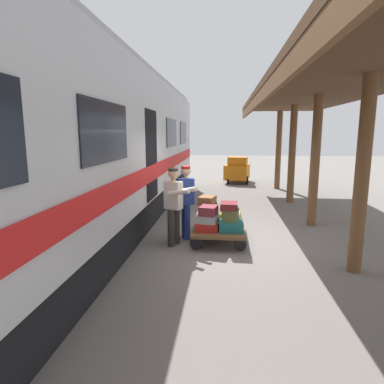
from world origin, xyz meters
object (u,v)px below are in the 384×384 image
(suitcase_teal_softside, at_px, (230,226))
(suitcase_red_plastic, at_px, (206,226))
(suitcase_tan_vintage, at_px, (209,214))
(suitcase_olive_duffel, at_px, (230,215))
(suitcase_navy_fabric, at_px, (230,214))
(suitcase_burgundy_valise, at_px, (209,210))
(baggage_tug, at_px, (237,170))
(suitcase_yellow_case, at_px, (230,218))
(suitcase_gray_aluminum, at_px, (207,218))
(suitcase_black_hardshell, at_px, (208,208))
(suitcase_cream_canvas, at_px, (208,218))
(train_car, at_px, (88,150))
(porter_in_overalls, at_px, (185,200))
(porter_by_door, at_px, (174,204))
(suitcase_brown_leather, at_px, (207,200))
(luggage_cart, at_px, (219,226))
(suitcase_maroon_trunk, at_px, (229,206))

(suitcase_teal_softside, distance_m, suitcase_red_plastic, 0.52)
(suitcase_tan_vintage, height_order, suitcase_olive_duffel, suitcase_olive_duffel)
(suitcase_navy_fabric, bearing_deg, suitcase_red_plastic, 63.93)
(suitcase_red_plastic, relative_size, suitcase_burgundy_valise, 1.09)
(suitcase_navy_fabric, xyz_separation_m, baggage_tug, (-0.47, -8.47, 0.16))
(suitcase_yellow_case, xyz_separation_m, suitcase_olive_duffel, (0.01, 0.52, 0.22))
(suitcase_navy_fabric, xyz_separation_m, suitcase_gray_aluminum, (0.51, 1.06, 0.15))
(suitcase_yellow_case, height_order, suitcase_gray_aluminum, suitcase_gray_aluminum)
(suitcase_tan_vintage, relative_size, suitcase_red_plastic, 1.03)
(suitcase_gray_aluminum, bearing_deg, suitcase_black_hardshell, -90.58)
(suitcase_tan_vintage, height_order, suitcase_red_plastic, suitcase_tan_vintage)
(suitcase_olive_duffel, bearing_deg, suitcase_yellow_case, -90.78)
(suitcase_cream_canvas, xyz_separation_m, suitcase_gray_aluminum, (-0.01, 0.53, 0.13))
(suitcase_red_plastic, bearing_deg, suitcase_navy_fabric, -116.07)
(suitcase_navy_fabric, distance_m, suitcase_yellow_case, 0.53)
(suitcase_gray_aluminum, bearing_deg, train_car, -8.32)
(porter_in_overalls, distance_m, porter_by_door, 0.53)
(suitcase_teal_softside, relative_size, suitcase_burgundy_valise, 1.19)
(suitcase_tan_vintage, relative_size, suitcase_black_hardshell, 1.23)
(suitcase_black_hardshell, relative_size, porter_in_overalls, 0.23)
(train_car, distance_m, suitcase_brown_leather, 2.98)
(train_car, height_order, suitcase_black_hardshell, train_car)
(suitcase_cream_canvas, relative_size, suitcase_gray_aluminum, 1.03)
(porter_in_overalls, bearing_deg, luggage_cart, -175.06)
(suitcase_cream_canvas, distance_m, suitcase_olive_duffel, 0.76)
(luggage_cart, xyz_separation_m, suitcase_red_plastic, (0.26, 0.53, 0.14))
(luggage_cart, bearing_deg, suitcase_brown_leather, 9.63)
(suitcase_maroon_trunk, bearing_deg, suitcase_red_plastic, 1.91)
(porter_in_overalls, bearing_deg, suitcase_navy_fabric, -150.16)
(suitcase_yellow_case, bearing_deg, suitcase_gray_aluminum, 46.09)
(suitcase_navy_fabric, xyz_separation_m, suitcase_brown_leather, (0.53, 0.58, 0.45))
(suitcase_yellow_case, height_order, suitcase_red_plastic, suitcase_yellow_case)
(suitcase_red_plastic, relative_size, suitcase_black_hardshell, 1.20)
(luggage_cart, height_order, suitcase_tan_vintage, suitcase_tan_vintage)
(suitcase_olive_duffel, bearing_deg, suitcase_navy_fabric, -90.39)
(suitcase_olive_duffel, relative_size, suitcase_burgundy_valise, 0.97)
(baggage_tug, bearing_deg, suitcase_olive_duffel, 87.13)
(train_car, height_order, porter_in_overalls, train_car)
(suitcase_red_plastic, distance_m, suitcase_maroon_trunk, 0.67)
(suitcase_tan_vintage, distance_m, baggage_tug, 8.53)
(suitcase_gray_aluminum, bearing_deg, suitcase_red_plastic, 16.20)
(luggage_cart, relative_size, suitcase_cream_canvas, 4.14)
(train_car, height_order, luggage_cart, train_car)
(luggage_cart, distance_m, suitcase_olive_duffel, 0.71)
(suitcase_yellow_case, distance_m, suitcase_burgundy_valise, 0.81)
(suitcase_yellow_case, relative_size, suitcase_olive_duffel, 1.31)
(suitcase_navy_fabric, height_order, suitcase_red_plastic, suitcase_navy_fabric)
(suitcase_navy_fabric, xyz_separation_m, porter_in_overalls, (1.05, 0.60, 0.46))
(luggage_cart, bearing_deg, train_car, 2.31)
(suitcase_teal_softside, distance_m, suitcase_maroon_trunk, 0.44)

